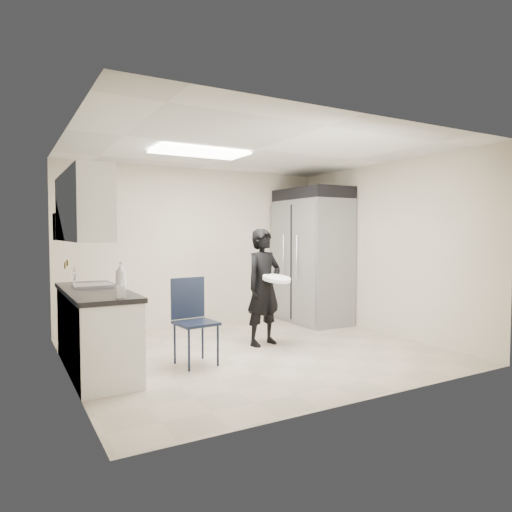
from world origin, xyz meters
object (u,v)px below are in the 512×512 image
commercial_fridge (312,261)px  man_tuxedo (264,287)px  folding_chair (196,323)px  lower_counter (96,332)px

commercial_fridge → man_tuxedo: commercial_fridge is taller
man_tuxedo → folding_chair: bearing=-171.9°
lower_counter → folding_chair: 1.12m
commercial_fridge → folding_chair: (-2.72, -1.45, -0.56)m
commercial_fridge → lower_counter: bearing=-164.1°
folding_chair → man_tuxedo: man_tuxedo is taller
commercial_fridge → man_tuxedo: (-1.55, -1.00, -0.25)m
lower_counter → commercial_fridge: size_ratio=0.90×
lower_counter → commercial_fridge: commercial_fridge is taller
commercial_fridge → folding_chair: bearing=-152.0°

